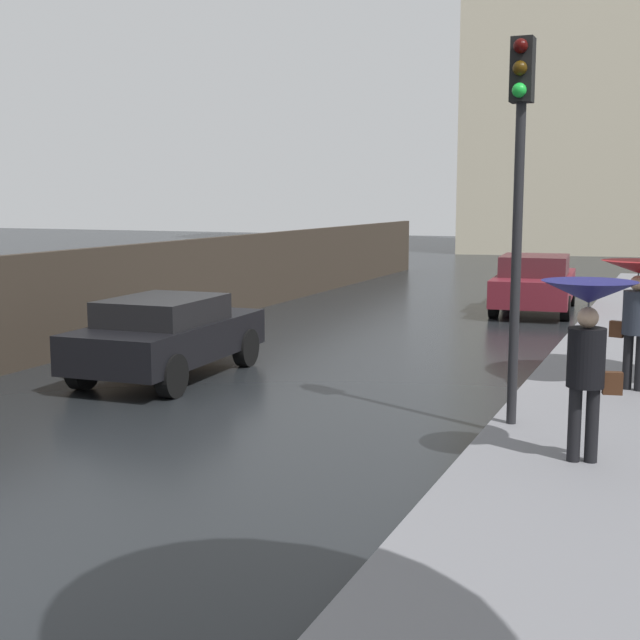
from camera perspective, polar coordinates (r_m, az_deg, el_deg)
The scene contains 5 objects.
car_maroon_near_kerb at distance 22.82m, azimuth 14.05°, elevation 2.40°, with size 2.19×4.72×1.47m.
car_black_behind_camera at distance 14.27m, azimuth -10.06°, elevation -0.94°, with size 1.93×3.96×1.34m.
pedestrian_with_umbrella_near at distance 13.25m, azimuth 20.30°, elevation 1.87°, with size 1.05×1.05×1.90m.
pedestrian_with_umbrella_far at distance 9.43m, azimuth 17.35°, elevation -0.20°, with size 0.99×0.99×1.94m.
traffic_light at distance 10.72m, azimuth 13.07°, elevation 10.11°, with size 0.26×0.39×4.67m.
Camera 1 is at (6.15, -3.62, 2.95)m, focal length 48.27 mm.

